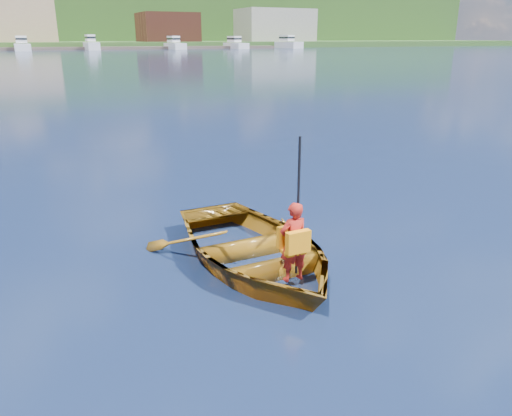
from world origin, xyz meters
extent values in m
plane|color=#143048|center=(0.00, 0.00, 0.00)|extent=(600.00, 600.00, 0.00)
imported|color=brown|center=(-0.64, 0.23, 0.24)|extent=(2.78, 3.84, 0.78)
imported|color=red|center=(-0.47, -0.67, 0.65)|extent=(0.41, 0.27, 1.11)
cube|color=orange|center=(-0.47, -0.79, 0.70)|extent=(0.34, 0.11, 0.30)
cube|color=orange|center=(-0.47, -0.55, 0.70)|extent=(0.34, 0.09, 0.30)
cube|color=orange|center=(-0.47, -0.67, 0.52)|extent=(0.31, 0.23, 0.05)
cylinder|color=black|center=(-0.33, -0.51, 1.07)|extent=(0.04, 0.04, 1.93)
cube|color=#385022|center=(0.00, 190.00, 1.00)|extent=(400.00, 80.00, 2.00)
cube|color=#2C4D21|center=(0.00, 240.00, 11.00)|extent=(400.00, 100.00, 22.00)
cube|color=brown|center=(45.00, 165.00, 6.50)|extent=(18.00, 16.00, 9.00)
cube|color=gray|center=(85.00, 165.00, 7.50)|extent=(26.00, 16.00, 11.00)
cube|color=white|center=(-0.29, 143.00, 0.77)|extent=(3.77, 13.47, 1.94)
cube|color=white|center=(-0.29, 144.35, 2.84)|extent=(2.64, 6.06, 1.80)
cube|color=black|center=(-0.29, 144.35, 2.94)|extent=(2.72, 6.33, 0.50)
cube|color=white|center=(17.07, 143.00, 0.91)|extent=(3.07, 10.95, 2.28)
cube|color=white|center=(17.07, 144.10, 3.18)|extent=(2.15, 4.93, 1.80)
cube|color=black|center=(17.07, 144.10, 3.28)|extent=(2.21, 5.15, 0.50)
cube|color=white|center=(40.66, 143.00, 0.77)|extent=(3.42, 12.21, 1.93)
cube|color=white|center=(40.66, 144.22, 2.83)|extent=(2.39, 5.49, 1.80)
cube|color=black|center=(40.66, 144.22, 2.93)|extent=(2.46, 5.74, 0.50)
cube|color=white|center=(60.07, 143.00, 0.77)|extent=(3.51, 12.54, 1.92)
cube|color=white|center=(60.07, 144.25, 2.82)|extent=(2.46, 5.64, 1.80)
cube|color=black|center=(60.07, 144.25, 2.92)|extent=(2.53, 5.90, 0.50)
cube|color=white|center=(78.66, 143.00, 0.90)|extent=(3.64, 12.98, 2.25)
cube|color=white|center=(78.66, 144.30, 3.15)|extent=(2.54, 5.84, 1.80)
cube|color=black|center=(78.66, 144.30, 3.25)|extent=(2.62, 6.10, 0.50)
cylinder|color=#382314|center=(64.31, 197.12, 5.18)|extent=(0.80, 0.80, 3.51)
sphere|color=#27561C|center=(64.31, 197.12, 9.86)|extent=(6.55, 6.55, 6.55)
cylinder|color=#382314|center=(72.45, 268.26, 19.38)|extent=(0.80, 0.80, 3.46)
cylinder|color=#382314|center=(171.67, 264.16, 18.57)|extent=(0.80, 0.80, 3.48)
sphere|color=#27561C|center=(171.67, 264.16, 23.22)|extent=(6.50, 6.50, 6.50)
cylinder|color=#382314|center=(142.94, 213.47, 8.71)|extent=(0.80, 0.80, 4.02)
sphere|color=#27561C|center=(142.94, 213.47, 14.07)|extent=(7.51, 7.51, 7.51)
cylinder|color=#382314|center=(172.18, 268.84, 19.04)|extent=(0.80, 0.80, 2.55)
sphere|color=#27561C|center=(172.18, 268.84, 22.44)|extent=(4.75, 4.75, 4.75)
cylinder|color=#382314|center=(16.59, 208.50, 7.65)|extent=(0.80, 0.80, 3.91)
sphere|color=#27561C|center=(16.59, 208.50, 12.86)|extent=(7.29, 7.29, 7.29)
cylinder|color=#382314|center=(106.60, 269.15, 19.70)|extent=(0.80, 0.80, 3.74)
cylinder|color=#382314|center=(43.16, 198.10, 5.45)|extent=(0.80, 0.80, 3.67)
sphere|color=#27561C|center=(43.16, 198.10, 10.34)|extent=(6.84, 6.84, 6.84)
cylinder|color=#382314|center=(118.26, 256.72, 17.24)|extent=(0.80, 0.80, 3.78)
sphere|color=#27561C|center=(118.26, 256.72, 22.28)|extent=(7.07, 7.07, 7.07)
cylinder|color=#382314|center=(99.75, 222.56, 10.58)|extent=(0.80, 0.80, 4.14)
sphere|color=#27561C|center=(99.75, 222.56, 16.11)|extent=(7.74, 7.74, 7.74)
cylinder|color=#382314|center=(130.76, 267.63, 19.50)|extent=(0.80, 0.80, 3.95)
cylinder|color=#382314|center=(99.96, 269.48, 19.26)|extent=(0.80, 0.80, 2.72)
sphere|color=#27561C|center=(99.96, 269.48, 22.88)|extent=(5.07, 5.07, 5.07)
camera|label=1|loc=(-3.54, -5.99, 3.23)|focal=35.00mm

